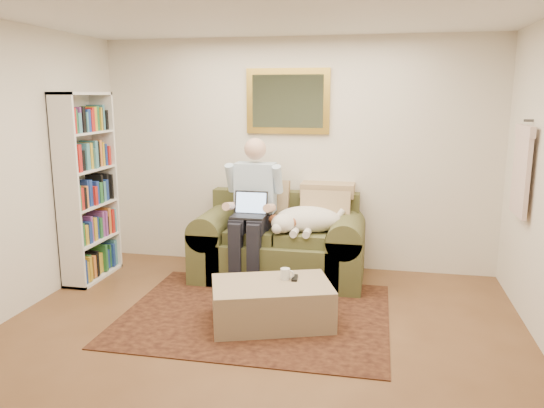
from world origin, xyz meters
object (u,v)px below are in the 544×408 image
(laptop, at_px, (250,210))
(ottoman, at_px, (272,303))
(bookshelf, at_px, (87,188))
(sleeping_dog, at_px, (308,219))
(seated_man, at_px, (251,212))
(coffee_mug, at_px, (285,274))
(sofa, at_px, (279,250))

(laptop, xyz_separation_m, ottoman, (0.43, -0.96, -0.61))
(ottoman, height_order, bookshelf, bookshelf)
(sleeping_dog, bearing_deg, seated_man, -172.87)
(laptop, height_order, ottoman, laptop)
(seated_man, relative_size, coffee_mug, 15.22)
(sofa, height_order, coffee_mug, sofa)
(sofa, relative_size, bookshelf, 0.90)
(sofa, distance_m, sleeping_dog, 0.51)
(seated_man, height_order, bookshelf, bookshelf)
(sofa, xyz_separation_m, seated_man, (-0.27, -0.17, 0.45))
(sofa, bearing_deg, sleeping_dog, -15.74)
(laptop, bearing_deg, sleeping_dog, 13.64)
(seated_man, xyz_separation_m, bookshelf, (-1.74, -0.24, 0.24))
(seated_man, distance_m, sleeping_dog, 0.60)
(sofa, distance_m, seated_man, 0.55)
(coffee_mug, bearing_deg, bookshelf, 163.67)
(seated_man, height_order, sleeping_dog, seated_man)
(ottoman, relative_size, coffee_mug, 10.18)
(laptop, bearing_deg, seated_man, 90.00)
(sleeping_dog, height_order, bookshelf, bookshelf)
(sleeping_dog, xyz_separation_m, coffee_mug, (-0.07, -0.98, -0.27))
(seated_man, bearing_deg, bookshelf, -172.03)
(sleeping_dog, distance_m, ottoman, 1.23)
(ottoman, bearing_deg, bookshelf, 160.03)
(coffee_mug, bearing_deg, ottoman, -127.55)
(sofa, relative_size, ottoman, 1.78)
(coffee_mug, height_order, bookshelf, bookshelf)
(seated_man, distance_m, ottoman, 1.26)
(laptop, distance_m, coffee_mug, 1.06)
(coffee_mug, bearing_deg, sofa, 103.50)
(coffee_mug, distance_m, bookshelf, 2.43)
(sofa, height_order, sleeping_dog, sofa)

